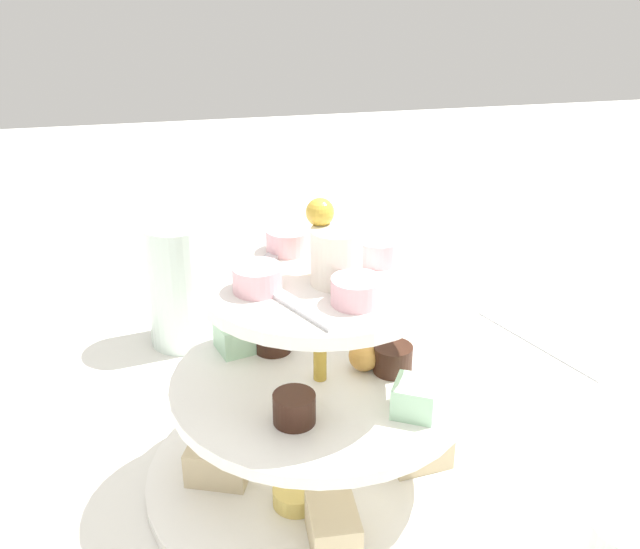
# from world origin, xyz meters

# --- Properties ---
(ground_plane) EXTENTS (2.40, 2.40, 0.00)m
(ground_plane) POSITION_xyz_m (0.00, 0.00, 0.00)
(ground_plane) COLOR silver
(tiered_serving_stand) EXTENTS (0.28, 0.28, 0.24)m
(tiered_serving_stand) POSITION_xyz_m (0.00, 0.00, 0.08)
(tiered_serving_stand) COLOR white
(tiered_serving_stand) RESTS_ON ground_plane
(water_glass_tall_right) EXTENTS (0.07, 0.07, 0.13)m
(water_glass_tall_right) POSITION_xyz_m (-0.25, -0.10, 0.07)
(water_glass_tall_right) COLOR silver
(water_glass_tall_right) RESTS_ON ground_plane
(butter_knife_left) EXTENTS (0.16, 0.08, 0.00)m
(butter_knife_left) POSITION_xyz_m (-0.17, 0.27, 0.00)
(butter_knife_left) COLOR silver
(butter_knife_left) RESTS_ON ground_plane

